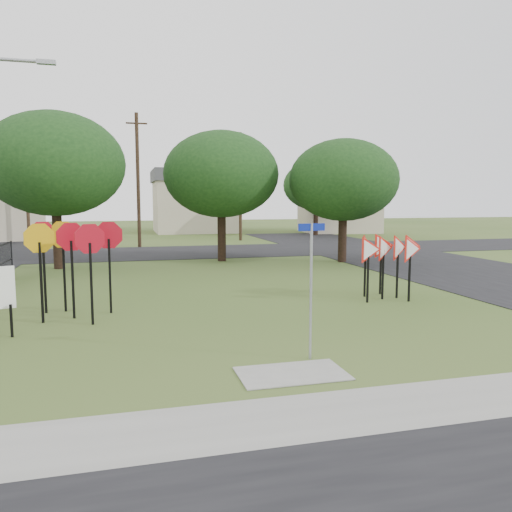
# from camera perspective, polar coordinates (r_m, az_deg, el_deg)

# --- Properties ---
(ground) EXTENTS (140.00, 140.00, 0.00)m
(ground) POSITION_cam_1_polar(r_m,az_deg,el_deg) (11.71, 0.29, -9.51)
(ground) COLOR #39521E
(sidewalk) EXTENTS (30.00, 1.60, 0.02)m
(sidewalk) POSITION_cam_1_polar(r_m,az_deg,el_deg) (7.95, 8.51, -17.39)
(sidewalk) COLOR gray
(sidewalk) RESTS_ON ground
(planting_strip) EXTENTS (30.00, 0.80, 0.02)m
(planting_strip) POSITION_cam_1_polar(r_m,az_deg,el_deg) (6.98, 12.67, -21.07)
(planting_strip) COLOR #39521E
(planting_strip) RESTS_ON ground
(street_right) EXTENTS (8.00, 50.00, 0.02)m
(street_right) POSITION_cam_1_polar(r_m,az_deg,el_deg) (25.85, 20.68, -1.12)
(street_right) COLOR black
(street_right) RESTS_ON ground
(street_far) EXTENTS (60.00, 8.00, 0.02)m
(street_far) POSITION_cam_1_polar(r_m,az_deg,el_deg) (31.18, -9.26, 0.43)
(street_far) COLOR black
(street_far) RESTS_ON ground
(curb_pad) EXTENTS (2.00, 1.20, 0.02)m
(curb_pad) POSITION_cam_1_polar(r_m,az_deg,el_deg) (9.52, 4.13, -13.26)
(curb_pad) COLOR gray
(curb_pad) RESTS_ON ground
(street_name_sign) EXTENTS (0.57, 0.06, 2.75)m
(street_name_sign) POSITION_cam_1_polar(r_m,az_deg,el_deg) (10.02, 6.30, -2.91)
(street_name_sign) COLOR #989BA0
(street_name_sign) RESTS_ON ground
(stop_sign_cluster) EXTENTS (2.58, 2.06, 2.64)m
(stop_sign_cluster) POSITION_cam_1_polar(r_m,az_deg,el_deg) (14.49, -20.54, 0.98)
(stop_sign_cluster) COLOR black
(stop_sign_cluster) RESTS_ON ground
(yield_sign_cluster) EXTENTS (2.73, 1.60, 2.14)m
(yield_sign_cluster) POSITION_cam_1_polar(r_m,az_deg,el_deg) (16.78, 14.88, 0.63)
(yield_sign_cluster) COLOR black
(yield_sign_cluster) RESTS_ON ground
(far_pole_a) EXTENTS (1.40, 0.24, 9.00)m
(far_pole_a) POSITION_cam_1_polar(r_m,az_deg,el_deg) (34.91, -13.34, 8.52)
(far_pole_a) COLOR #39281A
(far_pole_a) RESTS_ON ground
(far_pole_b) EXTENTS (1.40, 0.24, 8.50)m
(far_pole_b) POSITION_cam_1_polar(r_m,az_deg,el_deg) (39.90, -1.80, 8.04)
(far_pole_b) COLOR #39281A
(far_pole_b) RESTS_ON ground
(far_pole_c) EXTENTS (1.40, 0.24, 9.00)m
(far_pole_c) POSITION_cam_1_polar(r_m,az_deg,el_deg) (41.51, -24.76, 7.74)
(far_pole_c) COLOR #39281A
(far_pole_c) RESTS_ON ground
(house_mid) EXTENTS (8.40, 8.40, 6.20)m
(house_mid) POSITION_cam_1_polar(r_m,az_deg,el_deg) (51.34, -7.00, 6.29)
(house_mid) COLOR beige
(house_mid) RESTS_ON ground
(house_right) EXTENTS (8.30, 8.30, 7.20)m
(house_right) POSITION_cam_1_polar(r_m,az_deg,el_deg) (51.33, 9.41, 6.81)
(house_right) COLOR beige
(house_right) RESTS_ON ground
(tree_near_left) EXTENTS (6.40, 6.40, 7.27)m
(tree_near_left) POSITION_cam_1_polar(r_m,az_deg,el_deg) (25.12, -22.06, 9.70)
(tree_near_left) COLOR black
(tree_near_left) RESTS_ON ground
(tree_near_mid) EXTENTS (6.00, 6.00, 6.80)m
(tree_near_mid) POSITION_cam_1_polar(r_m,az_deg,el_deg) (26.37, -3.99, 9.28)
(tree_near_mid) COLOR black
(tree_near_mid) RESTS_ON ground
(tree_near_right) EXTENTS (5.60, 5.60, 6.33)m
(tree_near_right) POSITION_cam_1_polar(r_m,az_deg,el_deg) (26.27, 9.97, 8.52)
(tree_near_right) COLOR black
(tree_near_right) RESTS_ON ground
(tree_far_right) EXTENTS (6.00, 6.00, 6.80)m
(tree_far_right) POSITION_cam_1_polar(r_m,az_deg,el_deg) (46.11, 6.89, 8.01)
(tree_far_right) COLOR black
(tree_far_right) RESTS_ON ground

